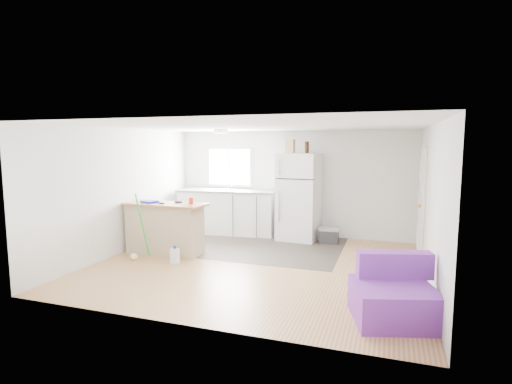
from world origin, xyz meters
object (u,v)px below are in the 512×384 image
(mop, at_px, (136,247))
(bottle_right, at_px, (307,147))
(cooler, at_px, (329,235))
(purple_seat, at_px, (393,297))
(refrigerator, at_px, (299,197))
(cardboard_box, at_px, (290,146))
(cleaner_jug, at_px, (175,256))
(red_cup, at_px, (191,201))
(blue_tray, at_px, (150,202))
(kitchen_cabinets, at_px, (227,211))
(bottle_left, at_px, (307,147))
(peninsula, at_px, (165,228))

(mop, height_order, bottle_right, bottle_right)
(cooler, xyz_separation_m, purple_seat, (1.29, -3.51, 0.11))
(refrigerator, distance_m, cardboard_box, 1.12)
(cardboard_box, bearing_deg, cleaner_jug, -121.62)
(red_cup, bearing_deg, refrigerator, 49.02)
(blue_tray, bearing_deg, bottle_right, 36.69)
(cooler, distance_m, mop, 3.94)
(kitchen_cabinets, distance_m, cooler, 2.45)
(refrigerator, relative_size, cleaner_jug, 6.05)
(kitchen_cabinets, distance_m, purple_seat, 5.23)
(red_cup, height_order, blue_tray, red_cup)
(bottle_left, distance_m, bottle_right, 0.09)
(cleaner_jug, height_order, mop, mop)
(mop, relative_size, bottle_right, 4.96)
(peninsula, height_order, bottle_left, bottle_left)
(kitchen_cabinets, bearing_deg, peninsula, -108.31)
(peninsula, height_order, refrigerator, refrigerator)
(cleaner_jug, xyz_separation_m, bottle_left, (1.84, 2.39, 1.89))
(bottle_right, bearing_deg, purple_seat, -63.44)
(refrigerator, distance_m, purple_seat, 4.18)
(refrigerator, xyz_separation_m, mop, (-2.44, -2.52, -0.72))
(blue_tray, bearing_deg, cooler, 30.44)
(bottle_left, bearing_deg, red_cup, -135.19)
(kitchen_cabinets, xyz_separation_m, cleaner_jug, (0.06, -2.53, -0.39))
(cleaner_jug, relative_size, red_cup, 2.62)
(purple_seat, bearing_deg, bottle_left, 100.88)
(kitchen_cabinets, distance_m, bottle_left, 2.43)
(cleaner_jug, relative_size, mop, 0.25)
(blue_tray, bearing_deg, red_cup, 6.20)
(blue_tray, relative_size, bottle_right, 1.20)
(refrigerator, height_order, cardboard_box, cardboard_box)
(peninsula, distance_m, bottle_right, 3.42)
(red_cup, bearing_deg, bottle_left, 44.81)
(peninsula, bearing_deg, cardboard_box, 44.49)
(cardboard_box, bearing_deg, kitchen_cabinets, 175.46)
(refrigerator, xyz_separation_m, bottle_left, (0.17, -0.09, 1.08))
(bottle_left, bearing_deg, mop, -137.06)
(red_cup, bearing_deg, purple_seat, -25.57)
(cleaner_jug, height_order, bottle_right, bottle_right)
(cooler, height_order, red_cup, red_cup)
(refrigerator, xyz_separation_m, red_cup, (-1.64, -1.89, 0.09))
(bottle_left, bearing_deg, refrigerator, 153.47)
(refrigerator, bearing_deg, cooler, -4.76)
(cleaner_jug, bearing_deg, peninsula, 131.28)
(peninsula, xyz_separation_m, mop, (-0.25, -0.57, -0.26))
(bottle_left, bearing_deg, purple_seat, -62.92)
(cardboard_box, bearing_deg, blue_tray, -140.21)
(refrigerator, height_order, cleaner_jug, refrigerator)
(peninsula, distance_m, refrigerator, 2.96)
(cooler, distance_m, bottle_left, 1.93)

